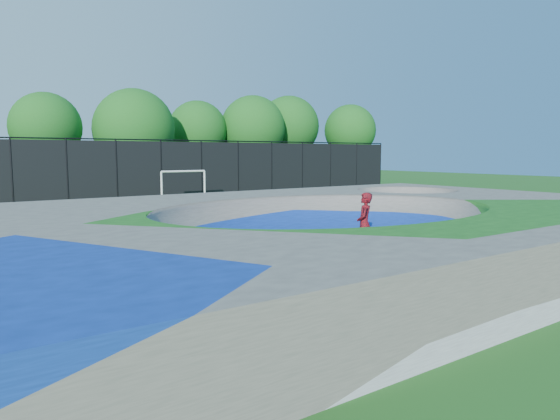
# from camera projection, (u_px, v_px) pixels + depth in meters

# --- Properties ---
(ground) EXTENTS (120.00, 120.00, 0.00)m
(ground) POSITION_uv_depth(u_px,v_px,m) (328.00, 256.00, 15.13)
(ground) COLOR #1A5116
(ground) RESTS_ON ground
(skate_deck) EXTENTS (22.00, 14.00, 1.50)m
(skate_deck) POSITION_uv_depth(u_px,v_px,m) (329.00, 231.00, 15.05)
(skate_deck) COLOR gray
(skate_deck) RESTS_ON ground
(skater) EXTENTS (0.82, 0.81, 1.92)m
(skater) POSITION_uv_depth(u_px,v_px,m) (364.00, 224.00, 15.14)
(skater) COLOR red
(skater) RESTS_ON ground
(skateboard) EXTENTS (0.71, 0.70, 0.05)m
(skateboard) POSITION_uv_depth(u_px,v_px,m) (364.00, 254.00, 15.25)
(skateboard) COLOR black
(skateboard) RESTS_ON ground
(soccer_goal) EXTENTS (3.07, 0.12, 2.03)m
(soccer_goal) POSITION_uv_depth(u_px,v_px,m) (184.00, 180.00, 31.81)
(soccer_goal) COLOR white
(soccer_goal) RESTS_ON ground
(fence) EXTENTS (48.09, 0.09, 4.04)m
(fence) POSITION_uv_depth(u_px,v_px,m) (117.00, 169.00, 32.03)
(fence) COLOR black
(fence) RESTS_ON ground
(treeline) EXTENTS (52.86, 7.75, 8.48)m
(treeline) POSITION_uv_depth(u_px,v_px,m) (165.00, 129.00, 38.91)
(treeline) COLOR #432B21
(treeline) RESTS_ON ground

